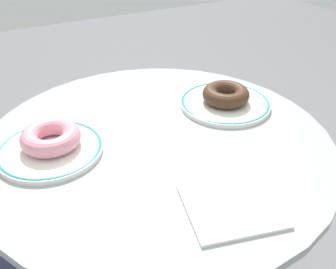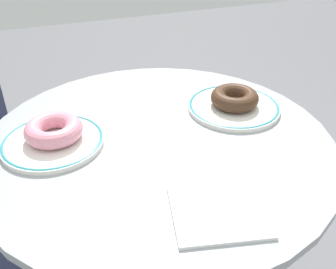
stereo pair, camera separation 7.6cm
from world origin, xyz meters
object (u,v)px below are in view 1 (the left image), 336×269
Objects in this scene: paper_napkin at (231,206)px; donut_chocolate at (226,94)px; donut_pink_frosted at (51,137)px; plate_left at (50,149)px; cafe_table at (159,228)px; plate_right at (225,103)px.

donut_chocolate is at bearing 57.33° from paper_napkin.
plate_left is at bearing -134.73° from donut_pink_frosted.
donut_pink_frosted is at bearing 45.27° from plate_left.
donut_pink_frosted reaches higher than cafe_table.
donut_pink_frosted is 0.78× the size of paper_napkin.
donut_pink_frosted is 0.37m from paper_napkin.
cafe_table is 5.25× the size of paper_napkin.
cafe_table is at bearing 94.76° from paper_napkin.
donut_chocolate is 0.74× the size of paper_napkin.
cafe_table is 0.34m from plate_right.
plate_right is at bearing -0.57° from donut_pink_frosted.
cafe_table is at bearing -14.20° from plate_left.
donut_pink_frosted reaches higher than plate_left.
paper_napkin is at bearing -51.98° from plate_left.
donut_pink_frosted is (-0.40, 0.00, 0.02)m from plate_right.
plate_left is 0.41m from plate_right.
donut_pink_frosted is (0.01, 0.01, 0.02)m from plate_left.
plate_right is (0.21, 0.05, 0.27)m from cafe_table.
paper_napkin is at bearing -53.25° from donut_pink_frosted.
paper_napkin is (-0.19, -0.29, -0.00)m from plate_right.
paper_napkin reaches higher than cafe_table.
plate_left reaches higher than paper_napkin.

